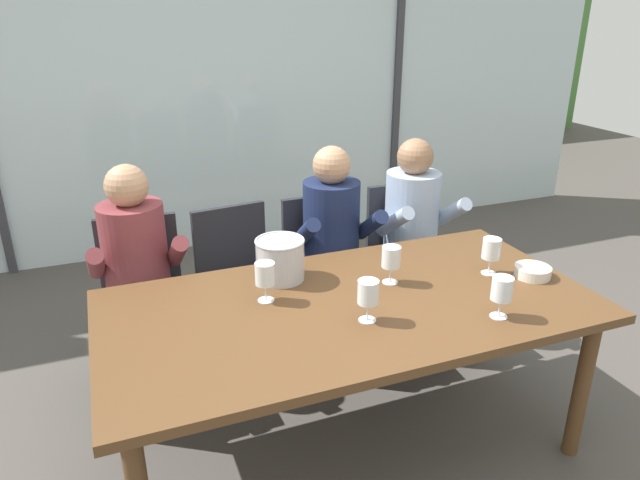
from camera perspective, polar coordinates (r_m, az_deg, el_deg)
name	(u,v)px	position (r m, az deg, el deg)	size (l,w,h in m)	color
ground	(282,337)	(3.61, -3.82, -9.57)	(14.00, 14.00, 0.00)	#4C4742
window_glass_panel	(212,88)	(4.75, -10.67, 14.55)	(7.26, 0.03, 2.60)	silver
window_mullion_right	(397,80)	(5.29, 7.64, 15.46)	(0.06, 0.06, 2.60)	#38383D
hillside_vineyard	(154,70)	(8.81, -16.08, 15.90)	(13.26, 2.40, 2.14)	#477A38
dining_table	(350,317)	(2.46, 3.00, -7.65)	(2.06, 1.04, 0.74)	brown
chair_near_curtain	(142,288)	(3.19, -17.20, -4.57)	(0.48, 0.48, 0.88)	#232328
chair_left_of_center	(238,274)	(3.23, -8.08, -3.38)	(0.49, 0.49, 0.88)	#232328
chair_center	(323,261)	(3.36, 0.30, -2.09)	(0.44, 0.44, 0.88)	#232328
chair_right_of_center	(404,245)	(3.62, 8.35, -0.52)	(0.46, 0.46, 0.88)	#232328
person_maroon_top	(139,269)	(2.99, -17.54, -2.78)	(0.47, 0.62, 1.20)	brown
person_navy_polo	(336,240)	(3.21, 1.58, 0.01)	(0.47, 0.62, 1.20)	#192347
person_pale_blue_shirt	(418,228)	(3.43, 9.68, 1.21)	(0.47, 0.62, 1.20)	#9EB2D1
ice_bucket_primary	(280,259)	(2.59, -3.97, -1.86)	(0.22, 0.22, 0.19)	#B7B7BC
tasting_bowl	(533,272)	(2.81, 20.31, -2.96)	(0.16, 0.16, 0.05)	silver
wine_glass_by_left_taster	(491,250)	(2.74, 16.61, -0.97)	(0.08, 0.08, 0.17)	silver
wine_glass_near_bucket	(391,259)	(2.56, 7.06, -1.84)	(0.08, 0.08, 0.17)	silver
wine_glass_center_pour	(369,294)	(2.25, 4.88, -5.33)	(0.08, 0.08, 0.17)	silver
wine_glass_by_right_taster	(502,290)	(2.37, 17.57, -4.79)	(0.08, 0.08, 0.17)	silver
wine_glass_spare_empty	(265,275)	(2.40, -5.47, -3.51)	(0.08, 0.08, 0.17)	silver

